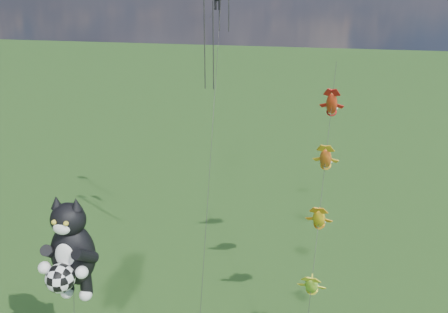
# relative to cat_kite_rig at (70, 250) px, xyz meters

# --- Properties ---
(cat_kite_rig) EXTENTS (2.97, 4.37, 11.25)m
(cat_kite_rig) POSITION_rel_cat_kite_rig_xyz_m (0.00, 0.00, 0.00)
(cat_kite_rig) COLOR brown
(cat_kite_rig) RESTS_ON ground
(fish_windsock_rig) EXTENTS (1.37, 15.95, 16.39)m
(fish_windsock_rig) POSITION_rel_cat_kite_rig_xyz_m (13.19, 8.98, 1.05)
(fish_windsock_rig) COLOR brown
(fish_windsock_rig) RESTS_ON ground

